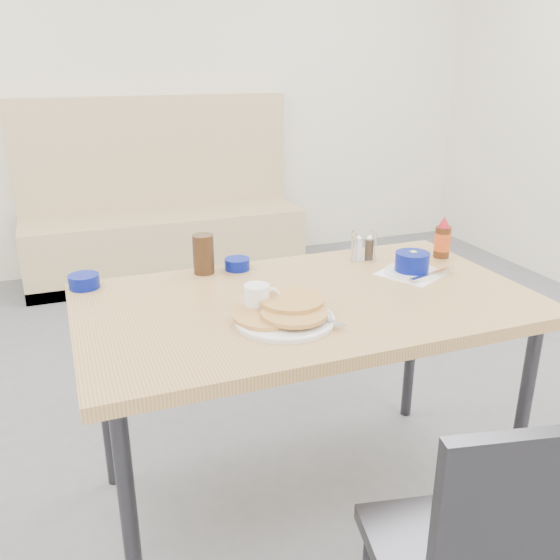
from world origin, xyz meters
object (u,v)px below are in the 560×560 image
object	(u,v)px
grits_setting	(412,265)
amber_tumbler	(203,254)
dining_table	(307,316)
coffee_mug	(258,298)
pancake_plate	(285,314)
condiment_caddy	(364,250)
butter_bowl	(237,264)
creamer_bowl	(84,281)
syrup_bottle	(442,240)
booth_bench	(164,225)

from	to	relation	value
grits_setting	amber_tumbler	distance (m)	0.72
dining_table	coffee_mug	distance (m)	0.21
coffee_mug	pancake_plate	bearing A→B (deg)	-60.85
amber_tumbler	condiment_caddy	world-z (taller)	amber_tumbler
coffee_mug	amber_tumbler	size ratio (longest dim) A/B	0.81
coffee_mug	butter_bowl	distance (m)	0.39
grits_setting	creamer_bowl	size ratio (longest dim) A/B	2.83
dining_table	condiment_caddy	bearing A→B (deg)	38.27
butter_bowl	condiment_caddy	world-z (taller)	condiment_caddy
coffee_mug	syrup_bottle	size ratio (longest dim) A/B	0.71
coffee_mug	amber_tumbler	xyz separation A→B (m)	(-0.06, 0.39, 0.02)
condiment_caddy	amber_tumbler	bearing A→B (deg)	-176.69
creamer_bowl	amber_tumbler	bearing A→B (deg)	0.00
grits_setting	pancake_plate	bearing A→B (deg)	-159.58
coffee_mug	syrup_bottle	xyz separation A→B (m)	(0.81, 0.24, 0.02)
butter_bowl	syrup_bottle	size ratio (longest dim) A/B	0.57
grits_setting	condiment_caddy	world-z (taller)	condiment_caddy
pancake_plate	coffee_mug	size ratio (longest dim) A/B	2.58
grits_setting	booth_bench	bearing A→B (deg)	99.68
pancake_plate	booth_bench	bearing A→B (deg)	87.22
booth_bench	pancake_plate	xyz separation A→B (m)	(-0.13, -2.67, 0.43)
creamer_bowl	pancake_plate	bearing A→B (deg)	-42.98
grits_setting	butter_bowl	bearing A→B (deg)	154.17
dining_table	butter_bowl	bearing A→B (deg)	110.54
grits_setting	creamer_bowl	world-z (taller)	grits_setting
pancake_plate	creamer_bowl	xyz separation A→B (m)	(-0.51, 0.48, 0.00)
amber_tumbler	syrup_bottle	xyz separation A→B (m)	(0.87, -0.15, -0.00)
coffee_mug	butter_bowl	xyz separation A→B (m)	(0.05, 0.38, -0.02)
pancake_plate	grits_setting	world-z (taller)	grits_setting
booth_bench	creamer_bowl	world-z (taller)	booth_bench
dining_table	amber_tumbler	size ratio (longest dim) A/B	10.28
condiment_caddy	syrup_bottle	distance (m)	0.30
pancake_plate	amber_tumbler	world-z (taller)	amber_tumbler
grits_setting	syrup_bottle	bearing A→B (deg)	30.77
pancake_plate	grits_setting	bearing A→B (deg)	20.42
dining_table	amber_tumbler	bearing A→B (deg)	125.48
syrup_bottle	coffee_mug	bearing A→B (deg)	-163.34
dining_table	amber_tumbler	distance (m)	0.44
grits_setting	condiment_caddy	size ratio (longest dim) A/B	2.53
pancake_plate	syrup_bottle	bearing A→B (deg)	23.44
syrup_bottle	grits_setting	bearing A→B (deg)	-149.23
coffee_mug	creamer_bowl	size ratio (longest dim) A/B	1.12
creamer_bowl	dining_table	bearing A→B (deg)	-27.98
grits_setting	amber_tumbler	bearing A→B (deg)	157.77
butter_bowl	syrup_bottle	bearing A→B (deg)	-10.54
condiment_caddy	butter_bowl	bearing A→B (deg)	-177.56
booth_bench	condiment_caddy	distance (m)	2.33
dining_table	grits_setting	size ratio (longest dim) A/B	5.06
butter_bowl	condiment_caddy	size ratio (longest dim) A/B	0.81
booth_bench	dining_table	bearing A→B (deg)	-90.00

